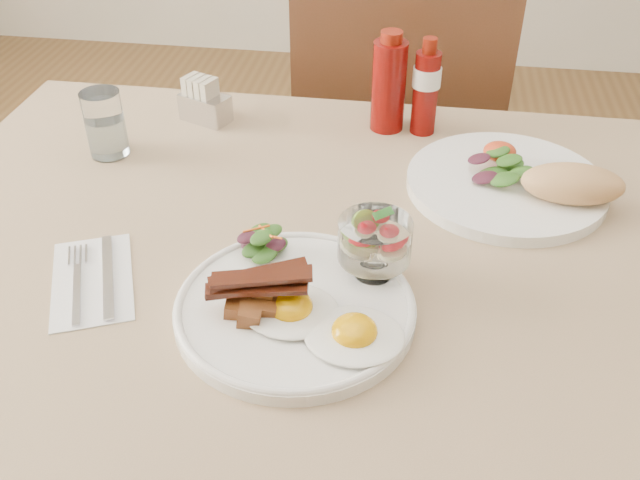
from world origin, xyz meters
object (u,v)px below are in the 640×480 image
Objects in this scene: chair_far at (396,153)px; main_plate at (295,309)px; sugar_caddy at (204,103)px; second_plate at (522,182)px; fruit_cup at (375,240)px; table at (370,301)px; hot_sauce_bottle at (426,88)px; ketchup_bottle at (389,84)px; water_glass at (106,128)px.

main_plate is at bearing -95.57° from chair_far.
sugar_caddy reaches higher than main_plate.
chair_far is at bearing 111.87° from second_plate.
fruit_cup is at bearing -27.52° from sugar_caddy.
table is at bearing -139.75° from second_plate.
hot_sauce_bottle is at bearing 25.07° from sugar_caddy.
ketchup_bottle is at bearing 26.33° from sugar_caddy.
water_glass reaches higher than main_plate.
chair_far reaches higher than ketchup_bottle.
fruit_cup is at bearing -89.56° from chair_far.
table is 0.18m from main_plate.
table is 0.49m from water_glass.
sugar_caddy is at bearing -177.75° from hot_sauce_bottle.
main_plate reaches higher than table.
second_plate is (0.19, 0.23, -0.05)m from fruit_cup.
table is 1.43× the size of chair_far.
ketchup_bottle is 1.59× the size of water_glass.
fruit_cup reaches higher than sugar_caddy.
chair_far is 9.87× the size of sugar_caddy.
sugar_caddy reaches higher than second_plate.
chair_far is 3.32× the size of main_plate.
main_plate is at bearing -132.23° from second_plate.
water_glass is at bearing 156.50° from table.
hot_sauce_bottle reaches higher than sugar_caddy.
main_plate is at bearing -139.95° from fruit_cup.
ketchup_bottle reaches higher than hot_sauce_bottle.
chair_far is 0.53m from sugar_caddy.
main_plate is 0.50m from hot_sauce_bottle.
hot_sauce_bottle is at bearing 81.59° from table.
ketchup_bottle reaches higher than table.
ketchup_bottle is (-0.01, -0.32, 0.31)m from chair_far.
main_plate is at bearing -119.72° from table.
water_glass is (-0.44, 0.26, -0.02)m from fruit_cup.
hot_sauce_bottle is (0.05, -0.32, 0.31)m from chair_far.
fruit_cup reaches higher than table.
chair_far reaches higher than table.
main_plate is at bearing -98.06° from ketchup_bottle.
table is 0.17m from fruit_cup.
sugar_caddy is at bearing 129.65° from fruit_cup.
second_plate is 1.86× the size of hot_sauce_bottle.
sugar_caddy is 0.90× the size of water_glass.
chair_far is 0.59m from second_plate.
chair_far reaches higher than main_plate.
fruit_cup is 0.41m from ketchup_bottle.
second_plate is at bearing 5.86° from sugar_caddy.
sugar_caddy is at bearing 49.60° from water_glass.
ketchup_bottle is at bearing 20.06° from water_glass.
main_plate is (-0.08, -0.80, 0.24)m from chair_far.
second_plate is at bearing -1.94° from water_glass.
water_glass is at bearing -162.73° from hot_sauce_bottle.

